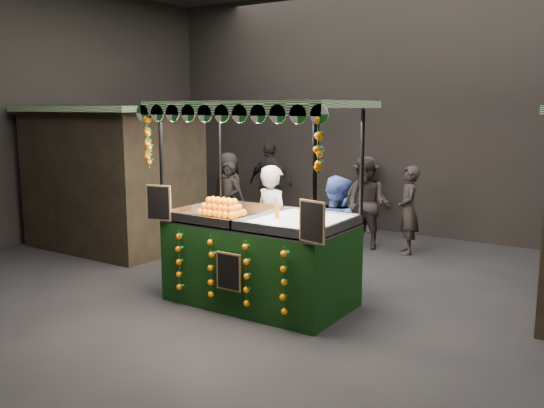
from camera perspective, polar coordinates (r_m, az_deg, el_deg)
The scene contains 12 objects.
ground at distance 7.86m, azimuth 1.33°, elevation -9.63°, with size 12.00×12.00×0.00m, color black.
market_hall at distance 7.47m, azimuth 1.44°, elevation 15.69°, with size 12.10×10.10×5.05m.
neighbour_stall_left at distance 11.15m, azimuth -15.31°, elevation 2.64°, with size 3.00×2.20×2.60m.
juice_stall at distance 7.59m, azimuth -1.26°, elevation -3.86°, with size 2.74×1.61×2.66m.
vendor_grey at distance 8.49m, azimuth 0.08°, elevation -2.04°, with size 0.74×0.60×1.75m.
vendor_blue at distance 8.12m, azimuth 6.41°, elevation -3.00°, with size 0.98×0.87×1.65m.
shopper_0 at distance 11.25m, azimuth -4.32°, elevation 0.24°, with size 0.61×0.45×1.54m.
shopper_1 at distance 10.75m, azimuth 9.27°, elevation 0.01°, with size 0.95×0.83×1.65m.
shopper_2 at distance 12.85m, azimuth -0.17°, elevation 2.08°, with size 1.08×0.48×1.83m.
shopper_3 at distance 12.08m, azimuth 9.17°, elevation 0.89°, with size 1.16×1.11×1.58m.
shopper_4 at distance 12.51m, azimuth -4.36°, elevation 1.38°, with size 0.82×0.57×1.62m.
shopper_6 at distance 10.49m, azimuth 13.28°, elevation -0.60°, with size 0.59×0.68×1.56m.
Camera 1 is at (3.94, -6.30, 2.58)m, focal length 38.21 mm.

